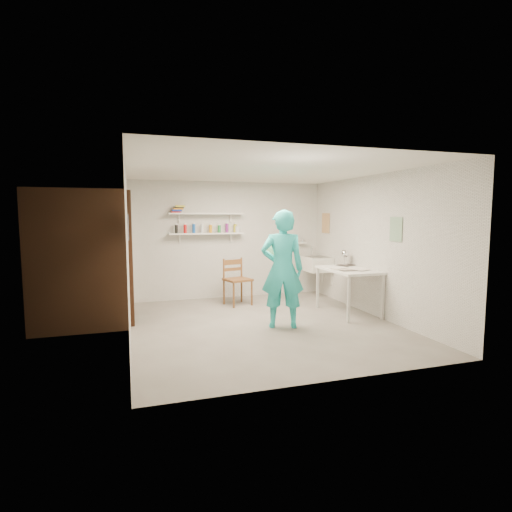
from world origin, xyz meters
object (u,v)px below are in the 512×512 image
object	(u,v)px
man	(282,269)
desk_lamp	(345,253)
belfast_sink	(317,264)
wall_clock	(274,249)
work_table	(348,291)
wooden_chair	(238,280)

from	to	relation	value
man	desk_lamp	distance (m)	1.85
belfast_sink	wall_clock	xyz separation A→B (m)	(-1.58, -1.69, 0.50)
wall_clock	desk_lamp	bearing A→B (deg)	39.65
wall_clock	man	bearing A→B (deg)	-56.71
wall_clock	work_table	bearing A→B (deg)	25.66
desk_lamp	wall_clock	bearing A→B (deg)	-157.00
belfast_sink	wooden_chair	bearing A→B (deg)	-172.66
work_table	desk_lamp	world-z (taller)	desk_lamp
work_table	man	bearing A→B (deg)	-162.50
desk_lamp	belfast_sink	bearing A→B (deg)	94.97
wooden_chair	work_table	world-z (taller)	wooden_chair
man	wooden_chair	size ratio (longest dim) A/B	1.84
man	wall_clock	xyz separation A→B (m)	(-0.06, 0.21, 0.30)
wall_clock	wooden_chair	world-z (taller)	wall_clock
wall_clock	wooden_chair	xyz separation A→B (m)	(-0.20, 1.47, -0.71)
work_table	wall_clock	bearing A→B (deg)	-170.98
belfast_sink	wall_clock	size ratio (longest dim) A/B	1.85
man	desk_lamp	size ratio (longest dim) A/B	12.14
belfast_sink	work_table	size ratio (longest dim) A/B	0.51
wall_clock	desk_lamp	size ratio (longest dim) A/B	2.18
man	work_table	world-z (taller)	man
wooden_chair	work_table	bearing A→B (deg)	-52.30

